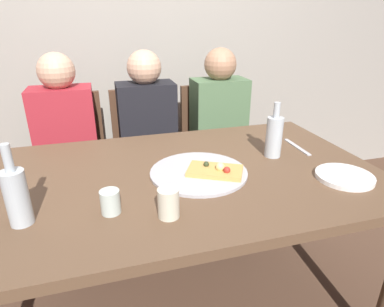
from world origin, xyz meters
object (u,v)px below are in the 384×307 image
Objects in this scene: chair_middle at (147,148)px; chair_left at (71,156)px; guest_in_beanie at (150,138)px; guest_by_wall at (223,131)px; tumbler_far at (110,202)px; plate_stack at (344,177)px; chair_right at (215,141)px; pizza_tray at (199,172)px; pizza_slice_last at (216,170)px; beer_bottle at (16,196)px; dining_table at (177,188)px; tumbler_near at (169,203)px; guest_in_sweater at (66,146)px; table_knife at (297,147)px; wine_bottle at (274,136)px.

chair_left is at bearing 0.00° from chair_middle.
guest_by_wall is (0.49, 0.00, 0.00)m from guest_in_beanie.
tumbler_far is at bearing 75.86° from chair_middle.
tumbler_far is 0.07× the size of guest_in_beanie.
chair_right reaches higher than plate_stack.
chair_left is at bearing 122.04° from pizza_tray.
guest_by_wall reaches higher than pizza_slice_last.
beer_bottle is 0.30× the size of chair_middle.
tumbler_near is at bearing -108.26° from dining_table.
guest_in_sweater reaches higher than tumbler_near.
guest_in_sweater is at bearing -117.65° from table_knife.
pizza_slice_last is 0.34m from tumbler_near.
wine_bottle reaches higher than chair_right.
chair_right is (0.60, 1.20, -0.29)m from tumbler_near.
chair_left is at bearing 108.30° from tumbler_near.
pizza_slice_last is at bearing 99.93° from guest_in_beanie.
pizza_slice_last is at bearing 20.64° from tumbler_far.
guest_in_beanie is at bearing 99.93° from pizza_slice_last.
dining_table is 0.50m from wine_bottle.
beer_bottle reaches higher than pizza_tray.
beer_bottle reaches higher than chair_left.
chair_middle reaches higher than pizza_tray.
tumbler_near is at bearing -59.31° from table_knife.
guest_by_wall reaches higher than pizza_tray.
tumbler_near is 1.30m from chair_left.
guest_in_sweater reaches higher than chair_middle.
dining_table is 1.04m from chair_right.
wine_bottle is at bearing -69.01° from table_knife.
pizza_slice_last is (0.06, -0.03, 0.02)m from pizza_tray.
wine_bottle is at bearing 123.78° from guest_in_beanie.
beer_bottle is 1.16m from chair_left.
chair_middle is (0.01, 0.90, -0.17)m from dining_table.
pizza_slice_last is 1.16× the size of table_knife.
guest_in_sweater reaches higher than wine_bottle.
beer_bottle is 0.23× the size of guest_in_beanie.
beer_bottle is at bearing 87.17° from chair_left.
tumbler_far is 1.40m from chair_right.
guest_in_beanie is at bearing 0.00° from guest_by_wall.
beer_bottle is 1.13m from guest_in_beanie.
plate_stack is 1.02× the size of table_knife.
guest_in_sweater reaches higher than pizza_tray.
beer_bottle is 1.28m from chair_middle.
tumbler_far is at bearing -68.26° from table_knife.
tumbler_near is 1.22m from guest_by_wall.
chair_left is (-0.64, 0.96, -0.26)m from pizza_slice_last.
wine_bottle is (0.38, 0.08, 0.09)m from pizza_tray.
tumbler_far is at bearing 100.95° from chair_left.
chair_left is at bearing 0.00° from chair_right.
chair_left is at bearing 100.95° from tumbler_far.
chair_right is at bearing -171.35° from guest_in_sweater.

